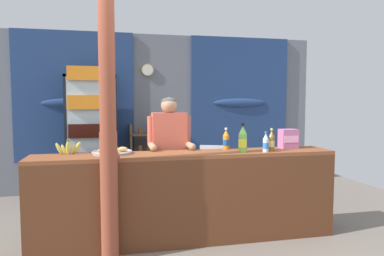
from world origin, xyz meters
TOP-DOWN VIEW (x-y plane):
  - ground_plane at (0.00, 1.14)m, footprint 7.54×7.54m
  - back_wall_curtained at (0.01, 2.90)m, footprint 5.63×0.22m
  - stall_counter at (0.05, 0.39)m, footprint 3.25×0.46m
  - timber_post at (-0.77, 0.18)m, footprint 0.19×0.16m
  - drink_fridge at (-1.04, 2.37)m, footprint 0.75×0.61m
  - bottle_shelf_rack at (-0.23, 2.62)m, footprint 0.48×0.28m
  - plastic_lawn_chair at (0.78, 1.94)m, footprint 0.58×0.58m
  - shopkeeper at (-0.08, 0.93)m, footprint 0.52×0.42m
  - soda_bottle_lime_soda at (0.64, 0.41)m, footprint 0.09×0.09m
  - soda_bottle_orange_soda at (0.54, 0.66)m, footprint 0.07×0.07m
  - soda_bottle_water at (0.89, 0.35)m, footprint 0.06×0.06m
  - soda_bottle_iced_tea at (1.00, 0.44)m, footprint 0.07×0.07m
  - snack_box_wafer at (1.28, 0.60)m, footprint 0.20×0.15m
  - pastry_tray at (-0.74, 0.60)m, footprint 0.42×0.42m
  - banana_bunch at (-1.18, 0.66)m, footprint 0.28×0.07m

SIDE VIEW (x-z plane):
  - ground_plane at x=0.00m, z-range 0.00..0.00m
  - plastic_lawn_chair at x=0.78m, z-range 0.06..0.92m
  - stall_counter at x=0.05m, z-range 0.10..1.07m
  - bottle_shelf_rack at x=-0.23m, z-range 0.02..1.16m
  - shopkeeper at x=-0.08m, z-range 0.21..1.77m
  - pastry_tray at x=-0.74m, z-range 0.95..1.02m
  - banana_bunch at x=-1.18m, z-range 0.94..1.11m
  - soda_bottle_water at x=0.89m, z-range 0.95..1.17m
  - soda_bottle_orange_soda at x=0.54m, z-range 0.95..1.20m
  - soda_bottle_iced_tea at x=1.00m, z-range 0.95..1.20m
  - snack_box_wafer at x=1.28m, z-range 0.97..1.19m
  - drink_fridge at x=-1.04m, z-range 0.09..2.10m
  - soda_bottle_lime_soda at x=0.64m, z-range 0.94..1.26m
  - timber_post at x=-0.77m, z-range -0.05..2.42m
  - back_wall_curtained at x=0.01m, z-range 0.04..2.68m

